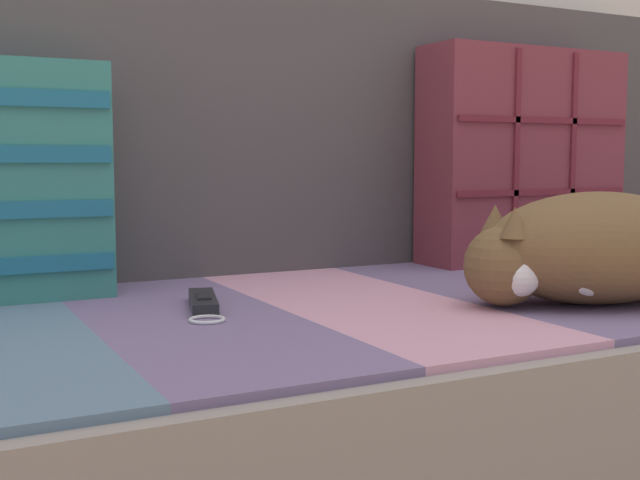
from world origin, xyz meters
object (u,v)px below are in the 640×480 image
(throw_pillow_quilted, at_px, (522,156))
(sleeping_cat, at_px, (587,251))
(couch, at_px, (348,429))
(game_remote_near, at_px, (203,303))

(throw_pillow_quilted, distance_m, sleeping_cat, 0.53)
(couch, relative_size, sleeping_cat, 4.80)
(couch, relative_size, throw_pillow_quilted, 4.45)
(throw_pillow_quilted, relative_size, sleeping_cat, 1.08)
(throw_pillow_quilted, bearing_deg, sleeping_cat, -120.56)
(couch, height_order, sleeping_cat, sleeping_cat)
(couch, bearing_deg, throw_pillow_quilted, 22.62)
(sleeping_cat, xyz_separation_m, game_remote_near, (-0.52, 0.22, -0.07))
(throw_pillow_quilted, distance_m, game_remote_near, 0.83)
(sleeping_cat, bearing_deg, throw_pillow_quilted, 59.44)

